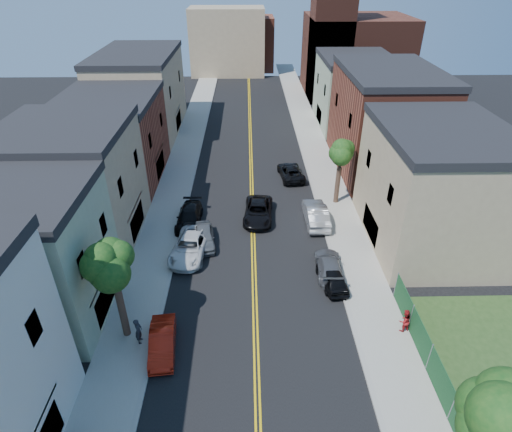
{
  "coord_description": "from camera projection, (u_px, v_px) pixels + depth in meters",
  "views": [
    {
      "loc": [
        -0.37,
        -4.3,
        19.87
      ],
      "look_at": [
        0.25,
        24.58,
        2.0
      ],
      "focal_mm": 29.44,
      "sensor_mm": 36.0,
      "label": 1
    }
  ],
  "objects": [
    {
      "name": "curb_right",
      "position": [
        304.0,
        159.0,
        48.19
      ],
      "size": [
        0.3,
        100.0,
        0.15
      ],
      "primitive_type": "cube",
      "color": "gray",
      "rests_on": "ground"
    },
    {
      "name": "bldg_left_brick",
      "position": [
        113.0,
        141.0,
        42.36
      ],
      "size": [
        9.0,
        12.0,
        8.0
      ],
      "primitive_type": "cube",
      "color": "brown",
      "rests_on": "ground"
    },
    {
      "name": "dark_car_right_far",
      "position": [
        291.0,
        172.0,
        43.99
      ],
      "size": [
        2.84,
        5.14,
        1.36
      ],
      "primitive_type": "imported",
      "rotation": [
        0.0,
        0.0,
        3.26
      ],
      "color": "black",
      "rests_on": "ground"
    },
    {
      "name": "tree_right_far",
      "position": [
        342.0,
        146.0,
        36.74
      ],
      "size": [
        4.4,
        4.4,
        8.03
      ],
      "color": "#36241B",
      "rests_on": "sidewalk_right"
    },
    {
      "name": "sidewalk_right",
      "position": [
        320.0,
        159.0,
        48.22
      ],
      "size": [
        3.2,
        100.0,
        0.15
      ],
      "primitive_type": "cube",
      "color": "gray",
      "rests_on": "ground"
    },
    {
      "name": "fence_right",
      "position": [
        440.0,
        381.0,
        21.78
      ],
      "size": [
        0.04,
        15.0,
        1.9
      ],
      "primitive_type": "cube",
      "color": "#143F1E",
      "rests_on": "sidewalk_right"
    },
    {
      "name": "bldg_left_palegrn",
      "position": [
        23.0,
        262.0,
        25.22
      ],
      "size": [
        9.0,
        8.0,
        8.5
      ],
      "primitive_type": "cube",
      "color": "gray",
      "rests_on": "ground"
    },
    {
      "name": "tree_right_corner",
      "position": [
        502.0,
        404.0,
        13.82
      ],
      "size": [
        5.8,
        5.8,
        10.35
      ],
      "color": "#36241B",
      "rests_on": "sidewalk_right"
    },
    {
      "name": "pedestrian_left",
      "position": [
        138.0,
        331.0,
        24.8
      ],
      "size": [
        0.49,
        0.68,
        1.77
      ],
      "primitive_type": "imported",
      "rotation": [
        0.0,
        0.0,
        1.67
      ],
      "color": "#222329",
      "rests_on": "sidewalk_left"
    },
    {
      "name": "backdrop_left",
      "position": [
        228.0,
        42.0,
        80.6
      ],
      "size": [
        14.0,
        8.0,
        12.0
      ],
      "primitive_type": "cube",
      "color": "#998466",
      "rests_on": "ground"
    },
    {
      "name": "red_sedan",
      "position": [
        162.0,
        342.0,
        24.56
      ],
      "size": [
        1.84,
        4.19,
        1.34
      ],
      "primitive_type": "imported",
      "rotation": [
        0.0,
        0.0,
        0.11
      ],
      "color": "#A81A0B",
      "rests_on": "ground"
    },
    {
      "name": "backdrop_center",
      "position": [
        248.0,
        43.0,
        84.6
      ],
      "size": [
        10.0,
        8.0,
        10.0
      ],
      "primitive_type": "cube",
      "color": "brown",
      "rests_on": "ground"
    },
    {
      "name": "bldg_right_tan",
      "position": [
        434.0,
        190.0,
        32.4
      ],
      "size": [
        9.0,
        12.0,
        9.0
      ],
      "primitive_type": "cube",
      "color": "#998466",
      "rests_on": "ground"
    },
    {
      "name": "silver_car_right",
      "position": [
        316.0,
        214.0,
        36.44
      ],
      "size": [
        1.88,
        5.17,
        1.69
      ],
      "primitive_type": "imported",
      "rotation": [
        0.0,
        0.0,
        3.16
      ],
      "color": "#919498",
      "rests_on": "ground"
    },
    {
      "name": "white_pickup",
      "position": [
        190.0,
        247.0,
        32.48
      ],
      "size": [
        3.2,
        5.72,
        1.51
      ],
      "primitive_type": "imported",
      "rotation": [
        0.0,
        0.0,
        -0.13
      ],
      "color": "silver",
      "rests_on": "ground"
    },
    {
      "name": "church",
      "position": [
        350.0,
        49.0,
        67.62
      ],
      "size": [
        16.2,
        14.2,
        22.6
      ],
      "color": "#4C2319",
      "rests_on": "ground"
    },
    {
      "name": "bldg_right_brick",
      "position": [
        384.0,
        123.0,
        44.04
      ],
      "size": [
        9.0,
        14.0,
        10.0
      ],
      "primitive_type": "cube",
      "color": "brown",
      "rests_on": "ground"
    },
    {
      "name": "bldg_left_tan_far",
      "position": [
        141.0,
        95.0,
        53.87
      ],
      "size": [
        9.0,
        16.0,
        9.5
      ],
      "primitive_type": "cube",
      "color": "#998466",
      "rests_on": "ground"
    },
    {
      "name": "grey_car_left",
      "position": [
        204.0,
        237.0,
        33.71
      ],
      "size": [
        2.18,
        4.28,
        1.4
      ],
      "primitive_type": "imported",
      "rotation": [
        0.0,
        0.0,
        0.13
      ],
      "color": "#575B5F",
      "rests_on": "ground"
    },
    {
      "name": "black_suv_lane",
      "position": [
        258.0,
        211.0,
        37.03
      ],
      "size": [
        2.85,
        5.44,
        1.46
      ],
      "primitive_type": "imported",
      "rotation": [
        0.0,
        0.0,
        -0.08
      ],
      "color": "black",
      "rests_on": "ground"
    },
    {
      "name": "bldg_right_palegrn",
      "position": [
        354.0,
        93.0,
        56.34
      ],
      "size": [
        9.0,
        12.0,
        8.5
      ],
      "primitive_type": "cube",
      "color": "gray",
      "rests_on": "ground"
    },
    {
      "name": "bldg_left_tan_near",
      "position": [
        74.0,
        188.0,
        32.74
      ],
      "size": [
        9.0,
        10.0,
        9.0
      ],
      "primitive_type": "cube",
      "color": "#998466",
      "rests_on": "ground"
    },
    {
      "name": "grey_car_right",
      "position": [
        329.0,
        265.0,
        30.66
      ],
      "size": [
        2.02,
        4.59,
        1.31
      ],
      "primitive_type": "imported",
      "rotation": [
        0.0,
        0.0,
        3.1
      ],
      "color": "#4F5156",
      "rests_on": "ground"
    },
    {
      "name": "black_car_right",
      "position": [
        332.0,
        277.0,
        29.54
      ],
      "size": [
        2.04,
        4.05,
        1.32
      ],
      "primitive_type": "imported",
      "rotation": [
        0.0,
        0.0,
        3.27
      ],
      "color": "black",
      "rests_on": "ground"
    },
    {
      "name": "black_car_left",
      "position": [
        189.0,
        217.0,
        36.29
      ],
      "size": [
        2.17,
        4.96,
        1.42
      ],
      "primitive_type": "imported",
      "rotation": [
        0.0,
        0.0,
        -0.04
      ],
      "color": "black",
      "rests_on": "ground"
    },
    {
      "name": "pedestrian_right",
      "position": [
        404.0,
        321.0,
        25.6
      ],
      "size": [
        0.94,
        0.83,
        1.61
      ],
      "primitive_type": "imported",
      "rotation": [
        0.0,
        0.0,
        3.47
      ],
      "color": "maroon",
      "rests_on": "sidewalk_right"
    },
    {
      "name": "sidewalk_left",
      "position": [
        182.0,
        160.0,
        47.94
      ],
      "size": [
        3.2,
        100.0,
        0.15
      ],
      "primitive_type": "cube",
      "color": "gray",
      "rests_on": "ground"
    },
    {
      "name": "curb_left",
      "position": [
        197.0,
        160.0,
        47.97
      ],
      "size": [
        0.3,
        100.0,
        0.15
      ],
      "primitive_type": "cube",
      "color": "gray",
      "rests_on": "ground"
    },
    {
      "name": "tree_left_mid",
      "position": [
        108.0,
        249.0,
        22.41
      ],
      "size": [
        5.2,
        5.2,
        9.29
      ],
      "color": "#36241B",
      "rests_on": "sidewalk_left"
    }
  ]
}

